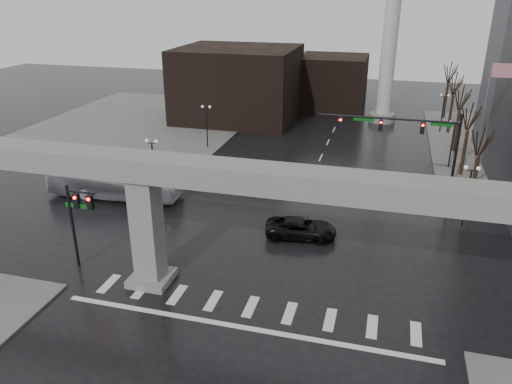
# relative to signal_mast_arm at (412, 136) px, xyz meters

# --- Properties ---
(ground) EXTENTS (160.00, 160.00, 0.00)m
(ground) POSITION_rel_signal_mast_arm_xyz_m (-8.99, -18.80, -5.83)
(ground) COLOR black
(ground) RESTS_ON ground
(sidewalk_nw) EXTENTS (28.00, 36.00, 0.15)m
(sidewalk_nw) POSITION_rel_signal_mast_arm_xyz_m (-34.99, 17.20, -5.75)
(sidewalk_nw) COLOR slate
(sidewalk_nw) RESTS_ON ground
(elevated_guideway) EXTENTS (48.00, 2.60, 8.70)m
(elevated_guideway) POSITION_rel_signal_mast_arm_xyz_m (-7.73, -18.80, 1.05)
(elevated_guideway) COLOR gray
(elevated_guideway) RESTS_ON ground
(building_far_left) EXTENTS (16.00, 14.00, 10.00)m
(building_far_left) POSITION_rel_signal_mast_arm_xyz_m (-22.99, 23.20, -0.83)
(building_far_left) COLOR black
(building_far_left) RESTS_ON ground
(building_far_mid) EXTENTS (10.00, 10.00, 8.00)m
(building_far_mid) POSITION_rel_signal_mast_arm_xyz_m (-10.99, 33.20, -1.83)
(building_far_mid) COLOR black
(building_far_mid) RESTS_ON ground
(smokestack) EXTENTS (3.60, 3.60, 30.00)m
(smokestack) POSITION_rel_signal_mast_arm_xyz_m (-2.99, 27.20, 7.52)
(smokestack) COLOR beige
(smokestack) RESTS_ON ground
(signal_mast_arm) EXTENTS (12.12, 0.43, 8.00)m
(signal_mast_arm) POSITION_rel_signal_mast_arm_xyz_m (0.00, 0.00, 0.00)
(signal_mast_arm) COLOR black
(signal_mast_arm) RESTS_ON ground
(signal_left_pole) EXTENTS (2.30, 0.30, 6.00)m
(signal_left_pole) POSITION_rel_signal_mast_arm_xyz_m (-21.24, -18.30, -1.76)
(signal_left_pole) COLOR black
(signal_left_pole) RESTS_ON ground
(flagpole_assembly) EXTENTS (2.06, 0.12, 12.00)m
(flagpole_assembly) POSITION_rel_signal_mast_arm_xyz_m (6.30, 3.20, 1.70)
(flagpole_assembly) COLOR silver
(flagpole_assembly) RESTS_ON ground
(lamp_right_0) EXTENTS (1.22, 0.32, 5.11)m
(lamp_right_0) POSITION_rel_signal_mast_arm_xyz_m (4.51, -4.80, -2.36)
(lamp_right_0) COLOR black
(lamp_right_0) RESTS_ON ground
(lamp_right_1) EXTENTS (1.22, 0.32, 5.11)m
(lamp_right_1) POSITION_rel_signal_mast_arm_xyz_m (4.51, 9.20, -2.36)
(lamp_right_1) COLOR black
(lamp_right_1) RESTS_ON ground
(lamp_right_2) EXTENTS (1.22, 0.32, 5.11)m
(lamp_right_2) POSITION_rel_signal_mast_arm_xyz_m (4.51, 23.20, -2.36)
(lamp_right_2) COLOR black
(lamp_right_2) RESTS_ON ground
(lamp_left_0) EXTENTS (1.22, 0.32, 5.11)m
(lamp_left_0) POSITION_rel_signal_mast_arm_xyz_m (-22.49, -4.80, -2.36)
(lamp_left_0) COLOR black
(lamp_left_0) RESTS_ON ground
(lamp_left_1) EXTENTS (1.22, 0.32, 5.11)m
(lamp_left_1) POSITION_rel_signal_mast_arm_xyz_m (-22.49, 9.20, -2.36)
(lamp_left_1) COLOR black
(lamp_left_1) RESTS_ON ground
(lamp_left_2) EXTENTS (1.22, 0.32, 5.11)m
(lamp_left_2) POSITION_rel_signal_mast_arm_xyz_m (-22.49, 23.20, -2.36)
(lamp_left_2) COLOR black
(lamp_left_2) RESTS_ON ground
(tree_right_0) EXTENTS (1.09, 1.58, 7.50)m
(tree_right_0) POSITION_rel_signal_mast_arm_xyz_m (5.54, -0.78, -3.04)
(tree_right_0) COLOR black
(tree_right_0) RESTS_ON ground
(tree_right_1) EXTENTS (1.09, 1.61, 7.67)m
(tree_right_1) POSITION_rel_signal_mast_arm_xyz_m (5.54, 7.22, -2.98)
(tree_right_1) COLOR black
(tree_right_1) RESTS_ON ground
(tree_right_2) EXTENTS (1.10, 1.63, 7.85)m
(tree_right_2) POSITION_rel_signal_mast_arm_xyz_m (5.54, 15.22, -2.91)
(tree_right_2) COLOR black
(tree_right_2) RESTS_ON ground
(tree_right_3) EXTENTS (1.11, 1.66, 8.02)m
(tree_right_3) POSITION_rel_signal_mast_arm_xyz_m (5.54, 23.22, -2.85)
(tree_right_3) COLOR black
(tree_right_3) RESTS_ON ground
(tree_right_4) EXTENTS (1.12, 1.69, 8.19)m
(tree_right_4) POSITION_rel_signal_mast_arm_xyz_m (5.54, 31.22, -2.79)
(tree_right_4) COLOR black
(tree_right_4) RESTS_ON ground
(pickup_truck) EXTENTS (5.71, 3.21, 1.51)m
(pickup_truck) POSITION_rel_signal_mast_arm_xyz_m (-7.71, -10.14, -5.08)
(pickup_truck) COLOR black
(pickup_truck) RESTS_ON ground
(city_bus) EXTENTS (12.29, 3.52, 3.38)m
(city_bus) POSITION_rel_signal_mast_arm_xyz_m (-25.52, -6.80, -4.14)
(city_bus) COLOR silver
(city_bus) RESTS_ON ground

